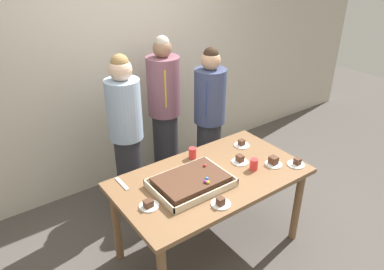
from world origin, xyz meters
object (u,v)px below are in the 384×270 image
Objects in this scene: plated_slice_center_back at (221,203)px; plated_slice_near_right at (273,162)px; plated_slice_near_left at (296,163)px; drink_cup_nearest at (254,164)px; plated_slice_far_left at (240,160)px; sheet_cake at (191,182)px; plated_slice_center_front at (242,144)px; cake_server_utensil at (122,184)px; person_striped_tie_right at (209,120)px; person_serving_front at (165,113)px; person_green_shirt_behind at (127,137)px; drink_cup_middle at (193,153)px; plated_slice_far_right at (149,205)px; party_table at (211,186)px.

plated_slice_near_right is at bearing 12.11° from plated_slice_center_back.
drink_cup_nearest reaches higher than plated_slice_near_left.
plated_slice_center_back is (-0.52, -0.36, -0.00)m from plated_slice_far_left.
sheet_cake is at bearing 162.77° from plated_slice_near_left.
plated_slice_center_front is 1.22m from cake_server_utensil.
person_striped_tie_right is at bearing 87.38° from plated_slice_near_right.
plated_slice_far_left is at bearing 138.62° from plated_slice_near_left.
person_striped_tie_right is at bearing 65.14° from person_serving_front.
plated_slice_near_right is 1.39m from person_green_shirt_behind.
plated_slice_center_front reaches higher than cake_server_utensil.
plated_slice_near_left is 1.00× the size of plated_slice_center_back.
drink_cup_nearest is at bearing 31.05° from person_striped_tie_right.
plated_slice_far_left is 0.09× the size of person_serving_front.
plated_slice_center_front is 0.93m from plated_slice_center_back.
person_serving_front is at bearing 75.04° from drink_cup_middle.
plated_slice_far_right is 1.00× the size of plated_slice_center_back.
drink_cup_nearest reaches higher than plated_slice_far_left.
sheet_cake is 4.12× the size of plated_slice_near_right.
person_green_shirt_behind is at bearing 128.96° from plated_slice_near_right.
plated_slice_center_back reaches higher than plated_slice_far_right.
drink_cup_nearest reaches higher than plated_slice_far_right.
person_green_shirt_behind reaches higher than person_striped_tie_right.
person_serving_front is (0.26, 1.14, 0.19)m from party_table.
person_serving_front is at bearing 73.29° from plated_slice_center_back.
plated_slice_far_right is at bearing 169.05° from plated_slice_near_left.
drink_cup_middle reaches higher than plated_slice_center_back.
party_table is at bearing 161.66° from plated_slice_near_right.
plated_slice_far_left is at bearing 95.95° from drink_cup_nearest.
plated_slice_near_left is 0.09× the size of person_striped_tie_right.
person_green_shirt_behind is at bearing 123.27° from drink_cup_nearest.
person_green_shirt_behind is (-0.10, 0.92, 0.05)m from sheet_cake.
party_table is at bearing 9.61° from person_serving_front.
sheet_cake is at bearing 96.66° from plated_slice_center_back.
plated_slice_center_back is 0.82m from cake_server_utensil.
plated_slice_center_back is at bearing -142.42° from plated_slice_center_front.
cake_server_utensil is 1.33m from person_striped_tie_right.
person_striped_tie_right reaches higher than plated_slice_near_left.
drink_cup_nearest is at bearing 27.04° from person_green_shirt_behind.
person_striped_tie_right is at bearing 76.41° from person_green_shirt_behind.
plated_slice_center_front is at bearing -10.76° from drink_cup_middle.
plated_slice_center_front is 0.09× the size of person_green_shirt_behind.
sheet_cake is at bearing -175.03° from party_table.
plated_slice_center_front is 0.75× the size of cake_server_utensil.
party_table is at bearing -157.77° from plated_slice_center_front.
plated_slice_center_front is at bearing 44.22° from plated_slice_far_left.
drink_cup_middle is 0.06× the size of person_striped_tie_right.
cake_server_utensil is at bearing 154.96° from plated_slice_near_left.
drink_cup_nearest is at bearing -11.48° from sheet_cake.
plated_slice_near_left is 0.75× the size of cake_server_utensil.
drink_cup_nearest is 1.00× the size of drink_cup_middle.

